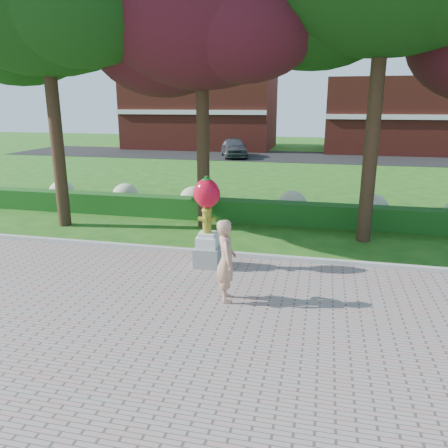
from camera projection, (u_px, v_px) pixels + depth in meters
The scene contains 12 objects.
ground at pixel (218, 302), 9.78m from camera, with size 100.00×100.00×0.00m, color #1C5214.
walkway at pixel (150, 426), 6.02m from camera, with size 40.00×14.00×0.04m, color gray.
curb at pixel (243, 255), 12.58m from camera, with size 40.00×0.18×0.15m, color #ADADA5.
lawn_hedge at pixel (263, 212), 16.25m from camera, with size 24.00×0.70×0.80m, color #174513.
hydrangea_row at pixel (281, 203), 17.02m from camera, with size 20.10×1.10×0.99m.
street at pixel (298, 157), 36.06m from camera, with size 50.00×8.00×0.02m, color black.
building_left at pixel (201, 111), 42.92m from camera, with size 14.00×8.00×7.00m, color maroon.
building_right at pixel (395, 116), 39.11m from camera, with size 12.00×8.00×6.40m, color maroon.
tree_mid_left at pixel (199, 6), 13.99m from camera, with size 8.25×7.04×10.69m.
hydrant_sculpture at pixel (207, 220), 11.53m from camera, with size 0.72×0.70×2.46m.
woman at pixel (226, 261), 9.59m from camera, with size 0.68×0.45×1.87m, color tan.
parked_car at pixel (234, 147), 35.62m from camera, with size 1.85×4.61×1.57m, color #404148.
Camera 1 is at (2.13, -8.69, 4.32)m, focal length 35.00 mm.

